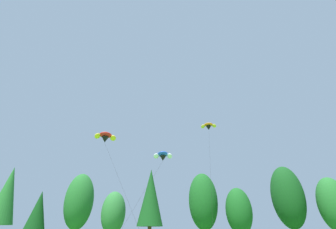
# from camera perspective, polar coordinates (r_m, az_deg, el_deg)

# --- Properties ---
(treeline_tree_a) EXTENTS (4.75, 4.75, 14.33)m
(treeline_tree_a) POSITION_cam_1_polar(r_m,az_deg,el_deg) (56.74, -34.71, -15.78)
(treeline_tree_a) COLOR #472D19
(treeline_tree_a) RESTS_ON ground_plane
(treeline_tree_b) EXTENTS (3.66, 3.66, 9.36)m
(treeline_tree_b) POSITION_cam_1_polar(r_m,az_deg,el_deg) (50.94, -29.16, -19.95)
(treeline_tree_b) COLOR #472D19
(treeline_tree_b) RESTS_ON ground_plane
(treeline_tree_c) EXTENTS (5.29, 5.29, 12.94)m
(treeline_tree_c) POSITION_cam_1_polar(r_m,az_deg,el_deg) (50.37, -20.87, -19.13)
(treeline_tree_c) COLOR #472D19
(treeline_tree_c) RESTS_ON ground_plane
(treeline_tree_d) EXTENTS (4.33, 4.33, 9.39)m
(treeline_tree_d) POSITION_cam_1_polar(r_m,az_deg,el_deg) (47.04, -13.18, -22.32)
(treeline_tree_d) COLOR #472D19
(treeline_tree_d) RESTS_ON ground_plane
(treeline_tree_e) EXTENTS (4.50, 4.50, 13.17)m
(treeline_tree_e) POSITION_cam_1_polar(r_m,az_deg,el_deg) (44.68, -4.28, -19.36)
(treeline_tree_e) COLOR #472D19
(treeline_tree_e) RESTS_ON ground_plane
(treeline_tree_f) EXTENTS (5.18, 5.18, 12.50)m
(treeline_tree_f) POSITION_cam_1_polar(r_m,az_deg,el_deg) (45.55, 8.58, -20.16)
(treeline_tree_f) COLOR #472D19
(treeline_tree_f) RESTS_ON ground_plane
(treeline_tree_g) EXTENTS (4.37, 4.37, 9.52)m
(treeline_tree_g) POSITION_cam_1_polar(r_m,az_deg,el_deg) (44.43, 16.90, -21.58)
(treeline_tree_g) COLOR #472D19
(treeline_tree_g) RESTS_ON ground_plane
(treeline_tree_h) EXTENTS (5.41, 5.41, 13.36)m
(treeline_tree_h) POSITION_cam_1_polar(r_m,az_deg,el_deg) (48.13, 27.19, -17.41)
(treeline_tree_h) COLOR #472D19
(treeline_tree_h) RESTS_ON ground_plane
(treeline_tree_i) EXTENTS (4.73, 4.73, 10.87)m
(treeline_tree_i) POSITION_cam_1_polar(r_m,az_deg,el_deg) (48.62, 35.41, -17.42)
(treeline_tree_i) COLOR #472D19
(treeline_tree_i) RESTS_ON ground_plane
(parafoil_kite_high_blue_white) EXTENTS (4.67, 11.91, 12.29)m
(parafoil_kite_high_blue_white) POSITION_cam_1_polar(r_m,az_deg,el_deg) (36.86, -1.26, -10.09)
(parafoil_kite_high_blue_white) COLOR blue
(parafoil_kite_mid_red_yellow) EXTENTS (9.85, 9.85, 14.14)m
(parafoil_kite_mid_red_yellow) POSITION_cam_1_polar(r_m,az_deg,el_deg) (35.45, -15.05, -5.35)
(parafoil_kite_mid_red_yellow) COLOR red
(parafoil_kite_far_orange) EXTENTS (3.29, 17.62, 19.81)m
(parafoil_kite_far_orange) POSITION_cam_1_polar(r_m,az_deg,el_deg) (45.59, 9.86, -2.84)
(parafoil_kite_far_orange) COLOR orange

